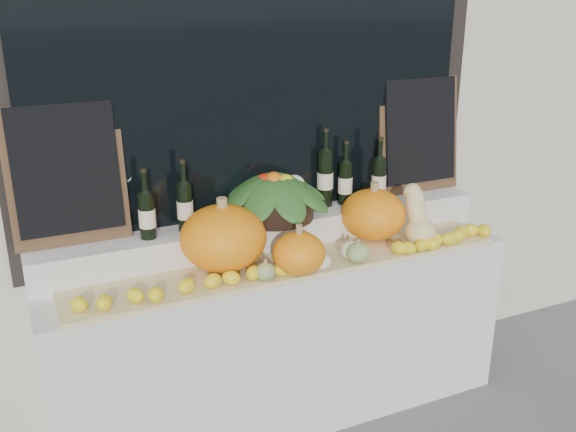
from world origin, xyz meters
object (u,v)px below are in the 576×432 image
Objects in this scene: wine_bottle_tall at (325,178)px; produce_bowl at (274,195)px; pumpkin_right at (373,214)px; pumpkin_left at (223,238)px; butternut_squash at (418,220)px.

produce_bowl is at bearing -169.20° from wine_bottle_tall.
wine_bottle_tall is (0.31, 0.06, 0.03)m from produce_bowl.
pumpkin_right is 0.56× the size of produce_bowl.
pumpkin_left is 0.66× the size of produce_bowl.
butternut_squash is 0.52m from wine_bottle_tall.
butternut_squash is 0.73m from produce_bowl.
wine_bottle_tall is (0.64, 0.24, 0.14)m from pumpkin_left.
pumpkin_left is at bearing -150.81° from produce_bowl.
produce_bowl is at bearing 162.99° from pumpkin_right.
pumpkin_right is at bearing 2.62° from pumpkin_left.
pumpkin_left is 0.96× the size of wine_bottle_tall.
pumpkin_right is 0.23m from butternut_squash.
produce_bowl is at bearing 29.19° from pumpkin_left.
butternut_squash is (0.17, -0.16, -0.01)m from pumpkin_right.
wine_bottle_tall is at bearing 10.80° from produce_bowl.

